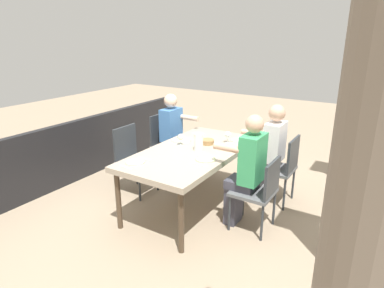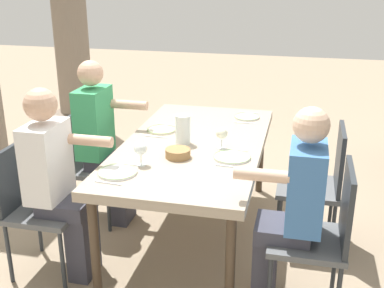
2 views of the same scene
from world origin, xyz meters
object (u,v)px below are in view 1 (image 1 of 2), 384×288
(chair_mid_north, at_px, (260,189))
(plate_0, at_px, (240,140))
(plate_1, at_px, (181,140))
(plate_2, at_px, (205,159))
(water_pitcher, at_px, (199,143))
(diner_man_white, at_px, (269,150))
(bread_basket, at_px, (207,142))
(chair_west_north, at_px, (282,165))
(wine_glass_1, at_px, (180,137))
(dining_table, at_px, (192,155))
(wine_glass_0, at_px, (228,135))
(diner_woman_green, at_px, (175,133))
(chair_west_south, at_px, (165,140))
(chair_mid_south, at_px, (132,156))
(diner_guest_third, at_px, (246,169))
(plate_3, at_px, (135,162))

(chair_mid_north, xyz_separation_m, plate_0, (-0.72, -0.58, 0.27))
(plate_1, xyz_separation_m, plate_2, (0.44, 0.62, 0.00))
(water_pitcher, bearing_deg, plate_0, 156.78)
(diner_man_white, relative_size, bread_basket, 7.55)
(chair_west_north, height_order, wine_glass_1, wine_glass_1)
(plate_0, bearing_deg, bread_basket, -40.82)
(dining_table, distance_m, plate_0, 0.73)
(wine_glass_0, bearing_deg, diner_woman_green, -101.75)
(dining_table, bearing_deg, diner_woman_green, -132.91)
(chair_west_south, height_order, chair_mid_south, chair_west_south)
(wine_glass_0, bearing_deg, wine_glass_1, -47.50)
(diner_man_white, height_order, plate_0, diner_man_white)
(diner_woman_green, bearing_deg, diner_guest_third, 62.78)
(dining_table, distance_m, chair_west_south, 1.16)
(chair_west_south, xyz_separation_m, plate_0, (0.04, 1.26, 0.23))
(water_pitcher, relative_size, bread_basket, 1.25)
(dining_table, relative_size, wine_glass_0, 12.36)
(plate_3, height_order, bread_basket, bread_basket)
(diner_guest_third, bearing_deg, wine_glass_1, -98.46)
(chair_mid_south, height_order, plate_3, chair_mid_south)
(wine_glass_0, relative_size, bread_basket, 0.91)
(plate_0, bearing_deg, plate_1, -57.74)
(chair_west_south, relative_size, diner_woman_green, 0.74)
(plate_0, relative_size, bread_basket, 1.45)
(chair_west_north, distance_m, plate_3, 1.86)
(chair_west_south, bearing_deg, diner_man_white, 89.90)
(diner_woman_green, relative_size, diner_guest_third, 0.97)
(chair_west_north, relative_size, plate_2, 3.95)
(wine_glass_0, xyz_separation_m, plate_2, (0.69, 0.07, -0.10))
(bread_basket, bearing_deg, chair_mid_north, 66.84)
(diner_guest_third, bearing_deg, diner_woman_green, -117.22)
(plate_1, bearing_deg, chair_west_north, 110.05)
(chair_mid_south, relative_size, wine_glass_0, 5.93)
(chair_mid_north, height_order, plate_1, chair_mid_north)
(diner_man_white, bearing_deg, chair_west_south, -90.10)
(diner_woman_green, xyz_separation_m, water_pitcher, (0.66, 0.81, 0.17))
(diner_man_white, xyz_separation_m, plate_1, (0.45, -1.05, 0.07))
(dining_table, xyz_separation_m, chair_west_north, (-0.68, 0.92, -0.18))
(chair_west_south, xyz_separation_m, chair_mid_north, (0.76, 1.84, -0.04))
(chair_mid_north, distance_m, diner_guest_third, 0.26)
(plate_1, distance_m, plate_2, 0.76)
(diner_woman_green, distance_m, wine_glass_0, 1.02)
(wine_glass_1, xyz_separation_m, plate_3, (0.76, -0.08, -0.10))
(plate_0, distance_m, wine_glass_0, 0.22)
(diner_guest_third, xyz_separation_m, wine_glass_1, (-0.14, -0.96, 0.17))
(chair_west_south, bearing_deg, plate_0, 88.29)
(dining_table, relative_size, chair_west_north, 2.15)
(dining_table, relative_size, diner_guest_third, 1.46)
(dining_table, relative_size, diner_man_white, 1.49)
(chair_west_south, relative_size, water_pitcher, 4.41)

